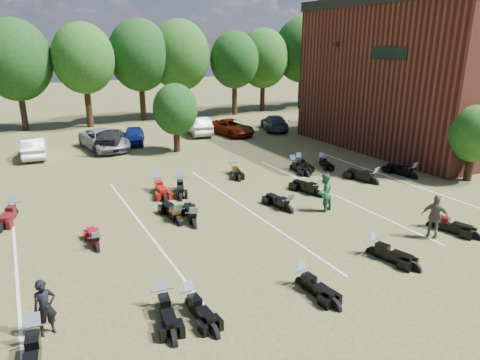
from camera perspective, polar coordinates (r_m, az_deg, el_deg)
ground at (r=19.93m, az=12.93°, el=-5.20°), size 160.00×160.00×0.00m
car_1 at (r=33.01m, az=-25.74°, el=3.92°), size 1.86×4.36×1.40m
car_2 at (r=33.50m, az=-17.66°, el=5.15°), size 3.18×5.69×1.50m
car_3 at (r=33.60m, az=-16.69°, el=5.27°), size 3.97×5.60×1.50m
car_4 at (r=34.86m, az=-13.99°, el=5.78°), size 2.64×4.17×1.32m
car_5 at (r=37.57m, az=-5.57°, el=7.23°), size 2.40×4.83×1.52m
car_6 at (r=37.19m, az=-1.18°, el=7.04°), size 2.88×5.03×1.32m
car_7 at (r=39.39m, az=4.58°, el=7.63°), size 3.44×5.09×1.37m
person_black at (r=13.17m, az=-24.57°, el=-15.23°), size 0.66×0.50×1.64m
person_green at (r=20.50m, az=11.16°, el=-1.64°), size 1.06×0.92×1.85m
person_grey at (r=19.12m, az=24.59°, el=-4.47°), size 0.92×1.16×1.84m
motorcycle_0 at (r=13.24m, az=-25.48°, el=-19.48°), size 1.07×2.46×1.33m
motorcycle_1 at (r=13.71m, az=-10.23°, el=-16.40°), size 1.03×2.33×1.25m
motorcycle_2 at (r=13.63m, az=-6.60°, el=-16.46°), size 0.79×2.12×1.16m
motorcycle_3 at (r=14.71m, az=8.27°, el=-13.71°), size 0.82×2.13×1.16m
motorcycle_4 at (r=17.19m, az=17.34°, el=-9.47°), size 1.23×2.30×1.22m
motorcycle_5 at (r=20.52m, az=24.38°, el=-5.72°), size 1.33×2.35×1.25m
motorcycle_7 at (r=17.66m, az=-18.47°, el=-8.82°), size 0.66×2.03×1.13m
motorcycle_8 at (r=19.26m, az=-8.28°, el=-5.75°), size 0.79×2.37×1.32m
motorcycle_9 at (r=18.89m, az=-6.15°, el=-6.14°), size 1.22×2.48×1.33m
motorcycle_10 at (r=20.45m, az=6.44°, el=-4.23°), size 0.95×2.34×1.27m
motorcycle_11 at (r=22.69m, az=10.32°, el=-2.15°), size 1.23×2.53×1.35m
motorcycle_12 at (r=25.42m, az=17.33°, el=-0.49°), size 1.30×2.58×1.38m
motorcycle_13 at (r=27.25m, az=21.95°, el=0.23°), size 1.13×2.58×1.39m
motorcycle_14 at (r=22.48m, az=-27.81°, el=-4.21°), size 1.46×2.47×1.31m
motorcycle_15 at (r=23.67m, az=-10.93°, el=-1.33°), size 1.05×2.57×1.39m
motorcycle_16 at (r=23.65m, az=-7.97°, el=-1.19°), size 1.47×2.45×1.30m
motorcycle_17 at (r=26.36m, az=-0.86°, el=1.00°), size 1.33×2.38×1.27m
motorcycle_18 at (r=27.27m, az=7.08°, el=1.44°), size 0.89×2.29×1.25m
motorcycle_19 at (r=28.02m, az=7.84°, el=1.85°), size 1.06×2.24×1.20m
motorcycle_20 at (r=28.53m, az=10.78°, el=1.99°), size 1.19×2.10×1.12m
brick_building at (r=41.19m, az=29.18°, el=12.50°), size 25.40×15.20×10.70m
tree_line at (r=44.15m, az=-13.74°, el=15.66°), size 56.00×6.00×9.79m
young_tree_near_building at (r=27.57m, az=28.83°, el=5.42°), size 2.80×2.80×4.16m
young_tree_midfield at (r=31.27m, az=-8.62°, el=9.29°), size 3.20×3.20×4.70m
parking_lines at (r=20.57m, az=1.07°, el=-3.96°), size 20.10×14.00×0.01m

